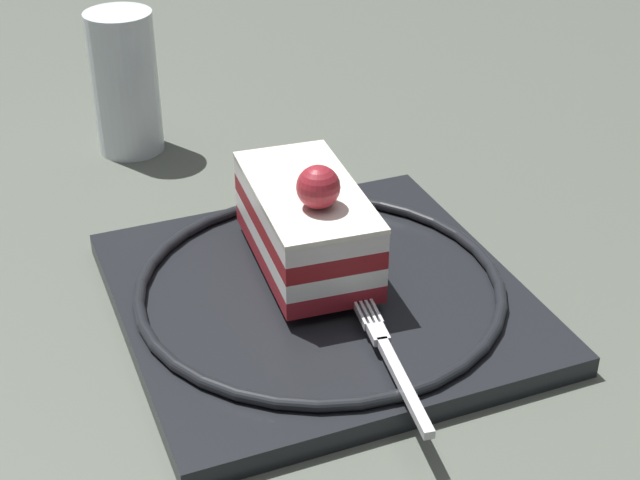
{
  "coord_description": "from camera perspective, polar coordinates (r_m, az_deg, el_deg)",
  "views": [
    {
      "loc": [
        -0.46,
        0.23,
        0.35
      ],
      "look_at": [
        -0.01,
        0.02,
        0.05
      ],
      "focal_mm": 53.12,
      "sensor_mm": 36.0,
      "label": 1
    }
  ],
  "objects": [
    {
      "name": "cake_slice",
      "position": [
        0.6,
        -0.8,
        1.08
      ],
      "size": [
        0.13,
        0.08,
        0.08
      ],
      "color": "maroon",
      "rests_on": "dessert_plate"
    },
    {
      "name": "dessert_plate",
      "position": [
        0.6,
        0.0,
        -3.35
      ],
      "size": [
        0.25,
        0.25,
        0.02
      ],
      "color": "black",
      "rests_on": "ground_plane"
    },
    {
      "name": "ground_plane",
      "position": [
        0.62,
        1.5,
        -3.02
      ],
      "size": [
        2.4,
        2.4,
        0.0
      ],
      "primitive_type": "plane",
      "color": "#4F554B"
    },
    {
      "name": "fork",
      "position": [
        0.53,
        4.22,
        -7.02
      ],
      "size": [
        0.12,
        0.03,
        0.0
      ],
      "color": "silver",
      "rests_on": "dessert_plate"
    },
    {
      "name": "drink_glass_far",
      "position": [
        0.8,
        -11.61,
        8.75
      ],
      "size": [
        0.05,
        0.05,
        0.12
      ],
      "color": "silver",
      "rests_on": "ground_plane"
    }
  ]
}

